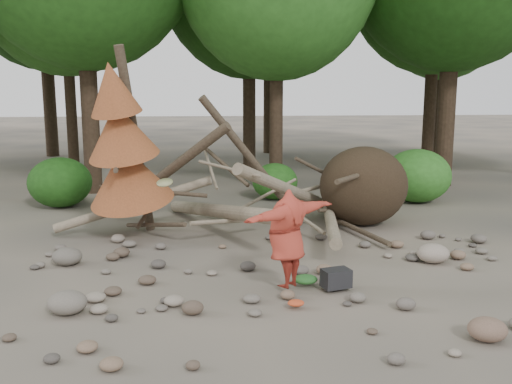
{
  "coord_description": "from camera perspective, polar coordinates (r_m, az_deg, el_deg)",
  "views": [
    {
      "loc": [
        -1.3,
        -9.39,
        3.41
      ],
      "look_at": [
        -0.34,
        1.5,
        1.4
      ],
      "focal_mm": 40.0,
      "sensor_mm": 36.0,
      "label": 1
    }
  ],
  "objects": [
    {
      "name": "frisbee_thrower",
      "position": [
        9.59,
        3.12,
        -4.64
      ],
      "size": [
        3.14,
        1.73,
        1.88
      ],
      "color": "#A63325",
      "rests_on": "ground"
    },
    {
      "name": "ground",
      "position": [
        10.07,
        2.71,
        -9.38
      ],
      "size": [
        120.0,
        120.0,
        0.0
      ],
      "primitive_type": "plane",
      "color": "#514C44",
      "rests_on": "ground"
    },
    {
      "name": "boulder_front_left",
      "position": [
        9.31,
        -18.36,
        -10.44
      ],
      "size": [
        0.6,
        0.54,
        0.36
      ],
      "primitive_type": "ellipsoid",
      "color": "#6E665B",
      "rests_on": "ground"
    },
    {
      "name": "cloth_orange",
      "position": [
        9.1,
        4.01,
        -11.3
      ],
      "size": [
        0.26,
        0.22,
        0.1
      ],
      "primitive_type": "ellipsoid",
      "color": "#B9411F",
      "rests_on": "ground"
    },
    {
      "name": "dead_conifer",
      "position": [
        12.95,
        -13.11,
        4.4
      ],
      "size": [
        2.06,
        2.16,
        4.35
      ],
      "color": "#4C3F30",
      "rests_on": "ground"
    },
    {
      "name": "bush_mid",
      "position": [
        17.55,
        1.9,
        1.07
      ],
      "size": [
        1.4,
        1.4,
        1.12
      ],
      "primitive_type": "ellipsoid",
      "color": "#29671D",
      "rests_on": "ground"
    },
    {
      "name": "deadfall_pile",
      "position": [
        14.24,
        8.52,
        0.36
      ],
      "size": [
        8.55,
        5.24,
        3.3
      ],
      "color": "#332619",
      "rests_on": "ground"
    },
    {
      "name": "boulder_front_right",
      "position": [
        8.6,
        22.14,
        -12.6
      ],
      "size": [
        0.54,
        0.48,
        0.32
      ],
      "primitive_type": "ellipsoid",
      "color": "brown",
      "rests_on": "ground"
    },
    {
      "name": "boulder_mid_left",
      "position": [
        11.74,
        -18.37,
        -6.13
      ],
      "size": [
        0.58,
        0.52,
        0.35
      ],
      "primitive_type": "ellipsoid",
      "color": "#615B52",
      "rests_on": "ground"
    },
    {
      "name": "bush_left",
      "position": [
        17.32,
        -19.01,
        0.92
      ],
      "size": [
        1.8,
        1.8,
        1.44
      ],
      "primitive_type": "ellipsoid",
      "color": "#1E5115",
      "rests_on": "ground"
    },
    {
      "name": "cloth_green",
      "position": [
        10.06,
        4.98,
        -8.96
      ],
      "size": [
        0.42,
        0.35,
        0.16
      ],
      "primitive_type": "ellipsoid",
      "color": "#286126",
      "rests_on": "ground"
    },
    {
      "name": "boulder_mid_right",
      "position": [
        11.82,
        17.3,
        -5.87
      ],
      "size": [
        0.63,
        0.57,
        0.38
      ],
      "primitive_type": "ellipsoid",
      "color": "gray",
      "rests_on": "ground"
    },
    {
      "name": "backpack",
      "position": [
        9.91,
        8.0,
        -8.86
      ],
      "size": [
        0.54,
        0.43,
        0.31
      ],
      "primitive_type": "cube",
      "rotation": [
        0.0,
        0.0,
        0.27
      ],
      "color": "black",
      "rests_on": "ground"
    },
    {
      "name": "bush_right",
      "position": [
        17.75,
        15.81,
        1.57
      ],
      "size": [
        2.0,
        2.0,
        1.6
      ],
      "primitive_type": "ellipsoid",
      "color": "#347A26",
      "rests_on": "ground"
    }
  ]
}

